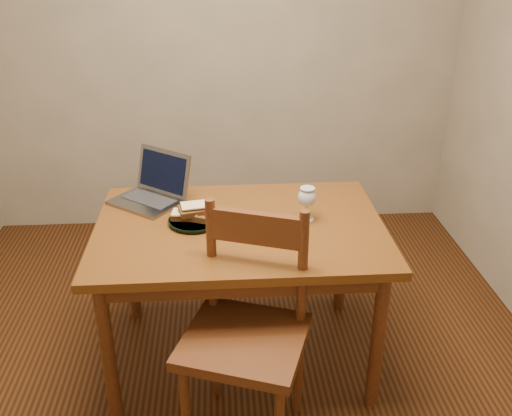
{
  "coord_description": "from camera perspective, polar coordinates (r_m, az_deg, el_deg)",
  "views": [
    {
      "loc": [
        -0.01,
        -2.19,
        1.93
      ],
      "look_at": [
        0.15,
        0.13,
        0.8
      ],
      "focal_mm": 40.0,
      "sensor_mm": 36.0,
      "label": 1
    }
  ],
  "objects": [
    {
      "name": "table",
      "position": [
        2.61,
        -1.61,
        -3.34
      ],
      "size": [
        1.3,
        0.9,
        0.74
      ],
      "color": "#522E0D",
      "rests_on": "floor"
    },
    {
      "name": "plate",
      "position": [
        2.59,
        -6.18,
        -1.31
      ],
      "size": [
        0.24,
        0.24,
        0.02
      ],
      "primitive_type": "cylinder",
      "color": "black",
      "rests_on": "table"
    },
    {
      "name": "chair",
      "position": [
        2.28,
        -1.02,
        -11.5
      ],
      "size": [
        0.59,
        0.58,
        0.5
      ],
      "rotation": [
        0.0,
        0.0,
        -0.34
      ],
      "color": "#3D1F0C",
      "rests_on": "floor"
    },
    {
      "name": "laptop",
      "position": [
        2.83,
        -10.19,
        2.03
      ],
      "size": [
        0.43,
        0.42,
        0.23
      ],
      "rotation": [
        0.0,
        0.0,
        -0.66
      ],
      "color": "slate",
      "rests_on": "table"
    },
    {
      "name": "sandwich_cheese",
      "position": [
        2.59,
        -7.07,
        -0.64
      ],
      "size": [
        0.13,
        0.09,
        0.04
      ],
      "primitive_type": null,
      "rotation": [
        0.0,
        0.0,
        -0.14
      ],
      "color": "#381E0C",
      "rests_on": "plate"
    },
    {
      "name": "milk_glass",
      "position": [
        2.59,
        5.1,
        0.43
      ],
      "size": [
        0.08,
        0.08,
        0.16
      ],
      "primitive_type": null,
      "color": "white",
      "rests_on": "table"
    },
    {
      "name": "back_wall",
      "position": [
        3.86,
        -3.85,
        16.45
      ],
      "size": [
        3.2,
        0.02,
        2.6
      ],
      "primitive_type": "cube",
      "color": "gray",
      "rests_on": "floor"
    },
    {
      "name": "sandwich_top",
      "position": [
        2.57,
        -6.24,
        -0.12
      ],
      "size": [
        0.15,
        0.11,
        0.04
      ],
      "primitive_type": null,
      "rotation": [
        0.0,
        0.0,
        0.26
      ],
      "color": "#381E0C",
      "rests_on": "plate"
    },
    {
      "name": "sandwich_tomato",
      "position": [
        2.57,
        -5.22,
        -0.79
      ],
      "size": [
        0.15,
        0.12,
        0.04
      ],
      "primitive_type": null,
      "rotation": [
        0.0,
        0.0,
        -0.4
      ],
      "color": "#381E0C",
      "rests_on": "plate"
    },
    {
      "name": "floor",
      "position": [
        2.93,
        -2.79,
        -15.61
      ],
      "size": [
        3.2,
        3.2,
        0.02
      ],
      "primitive_type": "cube",
      "color": "black",
      "rests_on": "ground"
    }
  ]
}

